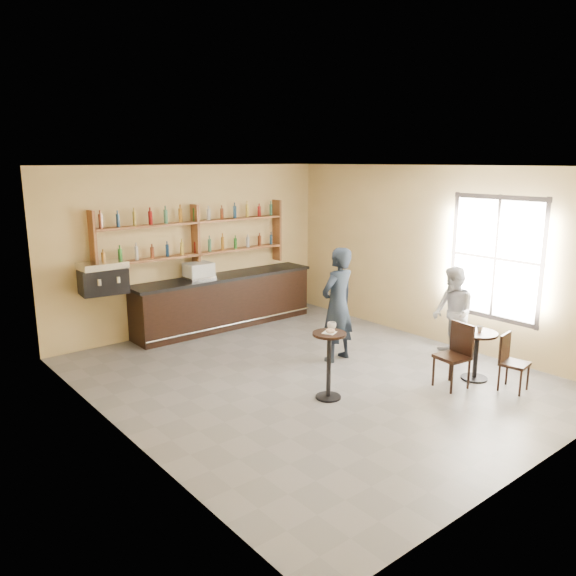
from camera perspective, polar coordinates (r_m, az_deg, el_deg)
floor at (r=8.81m, az=2.33°, el=-9.05°), size 7.00×7.00×0.00m
ceiling at (r=8.17m, az=2.53°, el=12.26°), size 7.00×7.00×0.00m
wall_back at (r=11.15m, az=-9.66°, el=4.00°), size 7.00×0.00×7.00m
wall_front at (r=6.26m, az=24.32°, el=-3.92°), size 7.00×0.00×7.00m
wall_left at (r=6.77m, az=-16.89°, el=-2.11°), size 0.00×7.00×7.00m
wall_right at (r=10.55m, az=14.70°, el=3.26°), size 0.00×7.00×7.00m
window_pane at (r=9.88m, az=20.32°, el=2.84°), size 0.00×2.00×2.00m
window_frame at (r=9.88m, az=20.31°, el=2.83°), size 0.04×1.70×2.10m
shelf_unit at (r=11.01m, az=-9.36°, el=5.00°), size 4.00×0.26×1.40m
liquor_bottles at (r=10.99m, az=-9.40°, el=5.88°), size 3.68×0.10×1.00m
bar_counter at (r=11.32m, az=-6.48°, el=-1.32°), size 3.89×0.76×1.05m
espresso_machine at (r=10.07m, az=-18.28°, el=0.99°), size 0.82×0.58×0.55m
pastry_case at (r=10.88m, az=-9.07°, el=1.71°), size 0.55×0.45×0.32m
pedestal_table at (r=7.93m, az=4.16°, el=-7.88°), size 0.57×0.57×0.96m
napkin at (r=7.77m, az=4.22°, el=-4.54°), size 0.22×0.22×0.00m
donut at (r=7.76m, az=4.33°, el=-4.36°), size 0.16×0.16×0.05m
cup_pedestal at (r=7.92m, az=4.47°, el=-3.85°), size 0.16×0.16×0.10m
man_main at (r=9.30m, az=5.06°, el=-1.70°), size 0.74×0.53×1.91m
cafe_table at (r=9.06m, az=18.54°, el=-6.54°), size 0.67×0.67×0.75m
cup_cafe at (r=8.98m, az=18.90°, el=-3.95°), size 0.12×0.12×0.08m
chair_west at (r=8.62m, az=16.33°, el=-6.67°), size 0.47×0.47×0.96m
chair_south at (r=8.81m, az=22.04°, el=-7.09°), size 0.42×0.42×0.84m
patron_second at (r=9.79m, az=16.39°, el=-2.46°), size 0.90×0.96×1.57m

